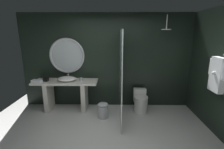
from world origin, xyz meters
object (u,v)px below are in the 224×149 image
(vessel_sink, at_px, (67,79))
(toilet, at_px, (140,102))
(tumbler_cup, at_px, (81,79))
(folded_hand_towel, at_px, (37,81))
(waste_bin, at_px, (103,110))
(tissue_box, at_px, (45,80))
(rain_shower_head, at_px, (166,28))
(hanging_bathrobe, at_px, (218,73))
(round_wall_mirror, at_px, (67,56))

(vessel_sink, relative_size, toilet, 0.85)
(vessel_sink, xyz_separation_m, tumbler_cup, (0.37, 0.04, -0.02))
(vessel_sink, bearing_deg, toilet, -2.20)
(toilet, xyz_separation_m, folded_hand_towel, (-2.70, -0.10, 0.59))
(vessel_sink, bearing_deg, waste_bin, -23.91)
(vessel_sink, height_order, tissue_box, vessel_sink)
(tissue_box, bearing_deg, rain_shower_head, -0.01)
(tumbler_cup, bearing_deg, waste_bin, -37.55)
(hanging_bathrobe, bearing_deg, folded_hand_towel, 167.84)
(round_wall_mirror, bearing_deg, hanging_bathrobe, -21.68)
(waste_bin, xyz_separation_m, folded_hand_towel, (-1.71, 0.26, 0.67))
(vessel_sink, relative_size, folded_hand_towel, 2.00)
(hanging_bathrobe, height_order, waste_bin, hanging_bathrobe)
(folded_hand_towel, bearing_deg, toilet, 2.07)
(round_wall_mirror, distance_m, hanging_bathrobe, 3.59)
(round_wall_mirror, relative_size, toilet, 1.68)
(vessel_sink, distance_m, tissue_box, 0.57)
(tissue_box, xyz_separation_m, hanging_bathrobe, (3.86, -1.01, 0.44))
(rain_shower_head, relative_size, toilet, 0.61)
(folded_hand_towel, bearing_deg, round_wall_mirror, 33.60)
(tissue_box, distance_m, rain_shower_head, 3.36)
(hanging_bathrobe, bearing_deg, waste_bin, 165.32)
(toilet, bearing_deg, hanging_bathrobe, -36.19)
(toilet, bearing_deg, round_wall_mirror, 169.86)
(vessel_sink, height_order, rain_shower_head, rain_shower_head)
(tumbler_cup, distance_m, rain_shower_head, 2.53)
(round_wall_mirror, bearing_deg, vessel_sink, -81.65)
(toilet, height_order, folded_hand_towel, folded_hand_towel)
(round_wall_mirror, xyz_separation_m, folded_hand_towel, (-0.69, -0.46, -0.60))
(toilet, xyz_separation_m, waste_bin, (-0.99, -0.36, -0.08))
(vessel_sink, distance_m, toilet, 2.07)
(waste_bin, distance_m, folded_hand_towel, 1.86)
(vessel_sink, distance_m, hanging_bathrobe, 3.48)
(tissue_box, relative_size, round_wall_mirror, 0.14)
(hanging_bathrobe, bearing_deg, tumbler_cup, 159.78)
(toilet, bearing_deg, tumbler_cup, 176.00)
(vessel_sink, distance_m, round_wall_mirror, 0.65)
(rain_shower_head, xyz_separation_m, hanging_bathrobe, (0.76, -1.01, -0.88))
(tissue_box, distance_m, toilet, 2.61)
(toilet, distance_m, folded_hand_towel, 2.77)
(rain_shower_head, xyz_separation_m, waste_bin, (-1.55, -0.41, -1.98))
(round_wall_mirror, bearing_deg, rain_shower_head, -6.90)
(round_wall_mirror, height_order, waste_bin, round_wall_mirror)
(hanging_bathrobe, xyz_separation_m, folded_hand_towel, (-4.02, 0.87, -0.44))
(waste_bin, bearing_deg, hanging_bathrobe, -14.68)
(tissue_box, bearing_deg, vessel_sink, 2.60)
(folded_hand_towel, bearing_deg, tissue_box, 42.43)
(round_wall_mirror, relative_size, waste_bin, 2.50)
(waste_bin, relative_size, folded_hand_towel, 1.58)
(waste_bin, bearing_deg, toilet, 19.96)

